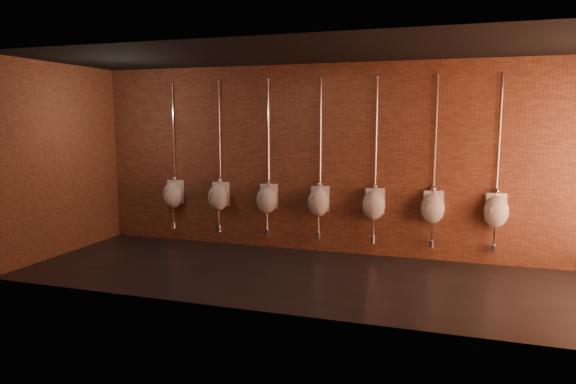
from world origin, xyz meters
name	(u,v)px	position (x,y,z in m)	size (l,w,h in m)	color
ground	(303,276)	(0.00, 0.00, 0.00)	(8.50, 8.50, 0.00)	black
room_shell	(304,138)	(0.00, 0.00, 2.01)	(8.54, 3.04, 3.22)	black
urinal_0	(173,194)	(-2.94, 1.37, 0.89)	(0.43, 0.39, 2.72)	white
urinal_1	(219,196)	(-2.00, 1.37, 0.89)	(0.43, 0.39, 2.72)	white
urinal_2	(267,199)	(-1.07, 1.37, 0.89)	(0.43, 0.39, 2.72)	white
urinal_3	(319,201)	(-0.13, 1.37, 0.89)	(0.43, 0.39, 2.72)	white
urinal_4	(374,204)	(0.81, 1.37, 0.89)	(0.43, 0.39, 2.72)	white
urinal_5	(433,207)	(1.74, 1.37, 0.89)	(0.43, 0.39, 2.72)	white
urinal_6	(496,210)	(2.68, 1.37, 0.89)	(0.43, 0.39, 2.72)	white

